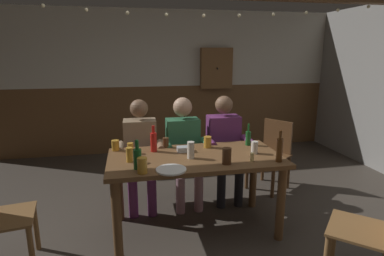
% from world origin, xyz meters
% --- Properties ---
extents(ground_plane, '(7.22, 7.22, 0.00)m').
position_xyz_m(ground_plane, '(0.00, 0.00, 0.00)').
color(ground_plane, '#423A33').
extents(back_wall_upper, '(6.02, 0.12, 1.28)m').
position_xyz_m(back_wall_upper, '(0.00, 2.89, 1.80)').
color(back_wall_upper, beige).
extents(back_wall_wainscot, '(6.02, 0.12, 1.16)m').
position_xyz_m(back_wall_wainscot, '(0.00, 2.89, 0.58)').
color(back_wall_wainscot, brown).
rests_on(back_wall_wainscot, ground_plane).
extents(dining_table, '(1.65, 0.83, 0.77)m').
position_xyz_m(dining_table, '(0.00, 0.16, 0.65)').
color(dining_table, brown).
rests_on(dining_table, ground_plane).
extents(person_0, '(0.51, 0.54, 1.23)m').
position_xyz_m(person_0, '(-0.50, 0.80, 0.67)').
color(person_0, '#997F60').
rests_on(person_0, ground_plane).
extents(person_1, '(0.53, 0.54, 1.24)m').
position_xyz_m(person_1, '(0.00, 0.80, 0.68)').
color(person_1, '#33724C').
rests_on(person_1, ground_plane).
extents(person_2, '(0.52, 0.53, 1.24)m').
position_xyz_m(person_2, '(0.49, 0.81, 0.68)').
color(person_2, '#6B2D66').
rests_on(person_2, ground_plane).
extents(chair_empty_near_left, '(0.61, 0.61, 0.88)m').
position_xyz_m(chair_empty_near_left, '(1.19, 0.97, 0.48)').
color(chair_empty_near_left, brown).
rests_on(chair_empty_near_left, ground_plane).
extents(chair_empty_far_end, '(0.62, 0.62, 0.88)m').
position_xyz_m(chair_empty_far_end, '(1.11, -0.88, 0.48)').
color(chair_empty_far_end, brown).
rests_on(chair_empty_far_end, ground_plane).
extents(table_candle, '(0.04, 0.04, 0.08)m').
position_xyz_m(table_candle, '(0.48, -0.08, 0.81)').
color(table_candle, '#F9E08C').
rests_on(table_candle, dining_table).
extents(condiment_caddy, '(0.14, 0.10, 0.05)m').
position_xyz_m(condiment_caddy, '(-0.08, 0.33, 0.79)').
color(condiment_caddy, '#B2B7BC').
rests_on(condiment_caddy, dining_table).
extents(plate_0, '(0.26, 0.26, 0.01)m').
position_xyz_m(plate_0, '(-0.28, -0.16, 0.78)').
color(plate_0, white).
rests_on(plate_0, dining_table).
extents(bottle_0, '(0.07, 0.07, 0.25)m').
position_xyz_m(bottle_0, '(-0.55, -0.07, 0.87)').
color(bottle_0, '#195923').
rests_on(bottle_0, dining_table).
extents(bottle_1, '(0.06, 0.06, 0.29)m').
position_xyz_m(bottle_1, '(0.71, -0.14, 0.89)').
color(bottle_1, '#593314').
rests_on(bottle_1, dining_table).
extents(bottle_2, '(0.07, 0.07, 0.27)m').
position_xyz_m(bottle_2, '(-0.38, 0.39, 0.87)').
color(bottle_2, red).
rests_on(bottle_2, dining_table).
extents(bottle_3, '(0.06, 0.06, 0.23)m').
position_xyz_m(bottle_3, '(0.63, 0.41, 0.85)').
color(bottle_3, '#195923').
rests_on(bottle_3, dining_table).
extents(pint_glass_0, '(0.06, 0.06, 0.10)m').
position_xyz_m(pint_glass_0, '(-0.24, 0.51, 0.82)').
color(pint_glass_0, '#4C2D19').
rests_on(pint_glass_0, dining_table).
extents(pint_glass_1, '(0.07, 0.07, 0.12)m').
position_xyz_m(pint_glass_1, '(0.59, 0.13, 0.83)').
color(pint_glass_1, white).
rests_on(pint_glass_1, dining_table).
extents(pint_glass_2, '(0.08, 0.08, 0.13)m').
position_xyz_m(pint_glass_2, '(-0.52, -0.18, 0.84)').
color(pint_glass_2, gold).
rests_on(pint_glass_2, dining_table).
extents(pint_glass_3, '(0.07, 0.07, 0.16)m').
position_xyz_m(pint_glass_3, '(-0.05, 0.11, 0.85)').
color(pint_glass_3, white).
rests_on(pint_glass_3, dining_table).
extents(pint_glass_4, '(0.06, 0.06, 0.13)m').
position_xyz_m(pint_glass_4, '(-0.62, 0.12, 0.84)').
color(pint_glass_4, gold).
rests_on(pint_glass_4, dining_table).
extents(pint_glass_5, '(0.06, 0.06, 0.10)m').
position_xyz_m(pint_glass_5, '(-0.61, 0.38, 0.82)').
color(pint_glass_5, gold).
rests_on(pint_glass_5, dining_table).
extents(pint_glass_6, '(0.08, 0.08, 0.11)m').
position_xyz_m(pint_glass_6, '(-0.76, 0.50, 0.82)').
color(pint_glass_6, gold).
rests_on(pint_glass_6, dining_table).
extents(pint_glass_7, '(0.08, 0.08, 0.15)m').
position_xyz_m(pint_glass_7, '(0.23, -0.10, 0.84)').
color(pint_glass_7, '#4C2D19').
rests_on(pint_glass_7, dining_table).
extents(pint_glass_8, '(0.08, 0.08, 0.12)m').
position_xyz_m(pint_glass_8, '(0.18, 0.42, 0.83)').
color(pint_glass_8, gold).
rests_on(pint_glass_8, dining_table).
extents(wall_dart_cabinet, '(0.56, 0.15, 0.70)m').
position_xyz_m(wall_dart_cabinet, '(0.92, 2.76, 1.46)').
color(wall_dart_cabinet, brown).
extents(string_lights, '(4.25, 0.04, 0.17)m').
position_xyz_m(string_lights, '(-0.00, 0.67, 2.16)').
color(string_lights, '#F9EAB2').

